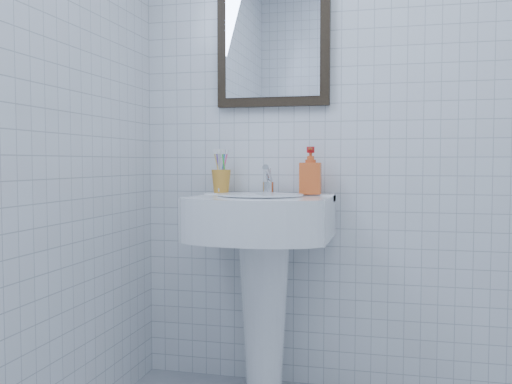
# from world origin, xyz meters

# --- Properties ---
(wall_back) EXTENTS (2.20, 0.02, 2.50)m
(wall_back) POSITION_xyz_m (0.00, 1.20, 1.25)
(wall_back) COLOR silver
(wall_back) RESTS_ON ground
(washbasin) EXTENTS (0.56, 0.41, 0.87)m
(washbasin) POSITION_xyz_m (-0.50, 0.99, 0.58)
(washbasin) COLOR white
(washbasin) RESTS_ON ground
(faucet) EXTENTS (0.05, 0.11, 0.13)m
(faucet) POSITION_xyz_m (-0.50, 1.09, 0.91)
(faucet) COLOR silver
(faucet) RESTS_ON washbasin
(toothbrush_cup) EXTENTS (0.10, 0.10, 0.10)m
(toothbrush_cup) POSITION_xyz_m (-0.72, 1.10, 0.91)
(toothbrush_cup) COLOR orange
(toothbrush_cup) RESTS_ON washbasin
(soap_dispenser) EXTENTS (0.09, 0.10, 0.20)m
(soap_dispenser) POSITION_xyz_m (-0.32, 1.10, 0.96)
(soap_dispenser) COLOR red
(soap_dispenser) RESTS_ON washbasin
(wall_mirror) EXTENTS (0.50, 0.04, 0.62)m
(wall_mirror) POSITION_xyz_m (-0.50, 1.18, 1.55)
(wall_mirror) COLOR black
(wall_mirror) RESTS_ON wall_back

